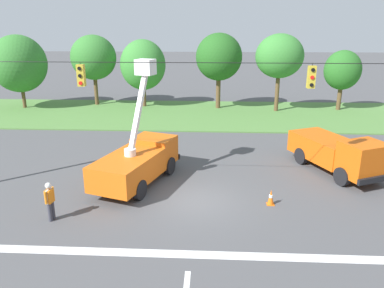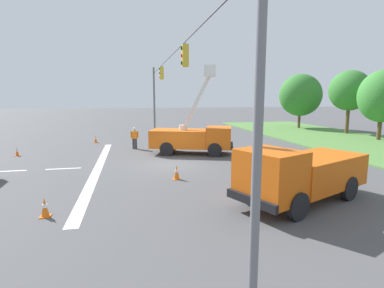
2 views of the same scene
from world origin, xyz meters
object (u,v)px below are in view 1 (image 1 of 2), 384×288
(tree_east, at_px, (219,57))
(road_worker, at_px, (50,199))
(utility_truck_bucket_lift, at_px, (138,159))
(tree_west, at_px, (93,58))
(traffic_cone_foreground_left, at_px, (271,197))
(utility_truck_support_near, at_px, (338,152))
(tree_far_east, at_px, (280,56))
(tree_east_end, at_px, (343,70))
(tree_far_west, at_px, (19,64))
(tree_centre, at_px, (143,65))

(tree_east, distance_m, road_worker, 24.47)
(utility_truck_bucket_lift, bearing_deg, tree_east, 76.34)
(tree_west, relative_size, tree_east, 0.97)
(traffic_cone_foreground_left, bearing_deg, utility_truck_support_near, 44.78)
(tree_far_east, relative_size, tree_east_end, 1.26)
(tree_far_west, bearing_deg, tree_centre, 6.35)
(tree_centre, relative_size, tree_east, 0.91)
(utility_truck_support_near, bearing_deg, tree_east, 111.64)
(tree_west, xyz_separation_m, tree_far_east, (18.32, -2.03, 0.38))
(tree_east, bearing_deg, utility_truck_bucket_lift, -103.66)
(tree_east, bearing_deg, tree_centre, 176.63)
(tree_far_west, relative_size, utility_truck_bucket_lift, 1.11)
(tree_west, xyz_separation_m, tree_centre, (5.13, -0.55, -0.64))
(tree_east, xyz_separation_m, road_worker, (-7.57, -22.90, -4.10))
(tree_far_east, distance_m, tree_east_end, 6.43)
(tree_far_east, bearing_deg, utility_truck_support_near, -86.52)
(tree_far_east, relative_size, traffic_cone_foreground_left, 9.62)
(tree_west, height_order, utility_truck_bucket_lift, tree_west)
(tree_east, bearing_deg, utility_truck_support_near, -68.36)
(utility_truck_support_near, bearing_deg, tree_far_east, 93.48)
(utility_truck_bucket_lift, height_order, road_worker, utility_truck_bucket_lift)
(tree_centre, bearing_deg, traffic_cone_foreground_left, -65.44)
(tree_east, height_order, road_worker, tree_east)
(tree_west, bearing_deg, utility_truck_bucket_lift, -67.48)
(tree_west, distance_m, tree_centre, 5.20)
(tree_east, height_order, utility_truck_bucket_lift, tree_east)
(tree_far_west, bearing_deg, tree_west, 15.34)
(tree_far_east, xyz_separation_m, utility_truck_support_near, (0.95, -15.55, -4.09))
(utility_truck_support_near, height_order, traffic_cone_foreground_left, utility_truck_support_near)
(tree_far_east, height_order, road_worker, tree_far_east)
(tree_far_west, relative_size, tree_centre, 1.07)
(utility_truck_bucket_lift, bearing_deg, tree_centre, 98.97)
(tree_far_east, bearing_deg, utility_truck_bucket_lift, -120.00)
(tree_far_west, bearing_deg, tree_east_end, 1.26)
(tree_east_end, xyz_separation_m, road_worker, (-19.43, -22.70, -2.93))
(tree_far_east, bearing_deg, tree_east_end, 7.69)
(tree_far_west, xyz_separation_m, tree_east, (19.54, 0.89, 0.64))
(tree_east_end, height_order, traffic_cone_foreground_left, tree_east_end)
(tree_far_east, distance_m, road_worker, 25.90)
(tree_east_end, height_order, utility_truck_support_near, tree_east_end)
(road_worker, bearing_deg, utility_truck_bucket_lift, 54.46)
(tree_centre, distance_m, utility_truck_bucket_lift, 19.56)
(tree_east, bearing_deg, tree_east_end, -0.96)
(tree_east_end, bearing_deg, utility_truck_support_near, -107.85)
(tree_far_east, xyz_separation_m, utility_truck_bucket_lift, (-10.17, -17.61, -3.97))
(road_worker, bearing_deg, tree_east_end, 49.44)
(tree_far_west, relative_size, tree_east_end, 1.24)
(utility_truck_support_near, relative_size, traffic_cone_foreground_left, 8.49)
(tree_east_end, height_order, road_worker, tree_east_end)
(tree_far_west, bearing_deg, utility_truck_bucket_lift, -49.81)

